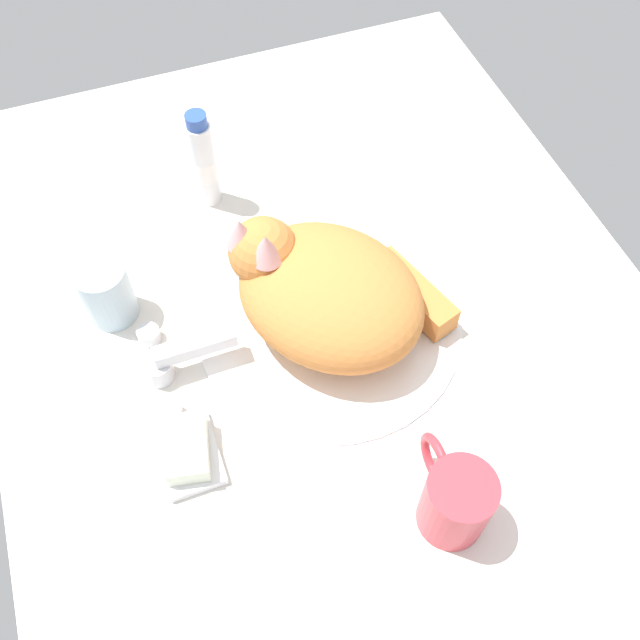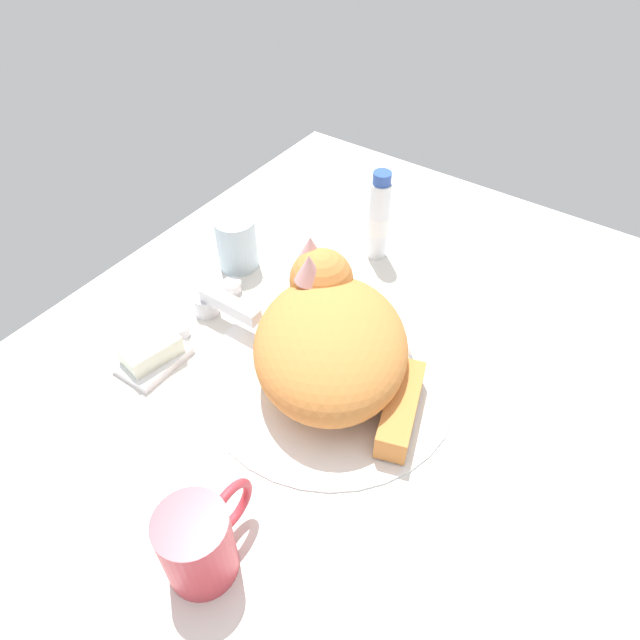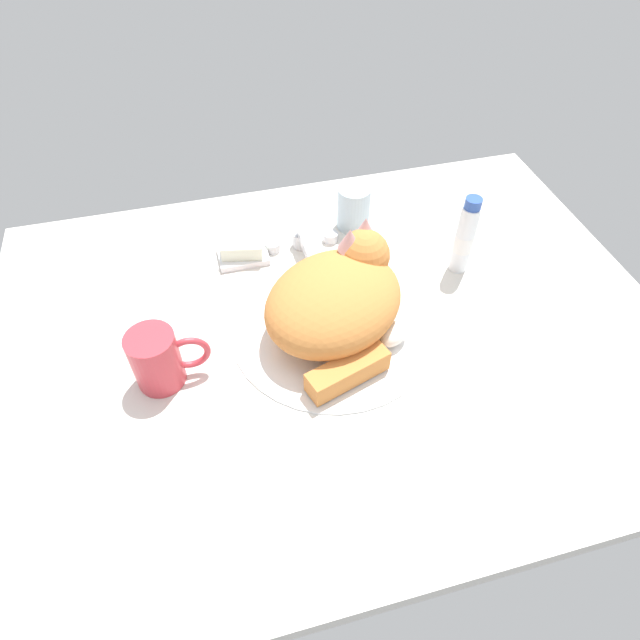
{
  "view_description": "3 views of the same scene",
  "coord_description": "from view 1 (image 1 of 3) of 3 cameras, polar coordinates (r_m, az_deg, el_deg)",
  "views": [
    {
      "loc": [
        -45.05,
        17.74,
        74.57
      ],
      "look_at": [
        -2.18,
        2.09,
        5.07
      ],
      "focal_mm": 39.76,
      "sensor_mm": 36.0,
      "label": 1
    },
    {
      "loc": [
        -39.87,
        -26.14,
        58.05
      ],
      "look_at": [
        2.07,
        3.04,
        7.21
      ],
      "focal_mm": 32.0,
      "sensor_mm": 36.0,
      "label": 2
    },
    {
      "loc": [
        -16.74,
        -55.74,
        66.05
      ],
      "look_at": [
        -2.44,
        -1.04,
        3.84
      ],
      "focal_mm": 30.31,
      "sensor_mm": 36.0,
      "label": 3
    }
  ],
  "objects": [
    {
      "name": "rinse_cup",
      "position": [
        0.9,
        -16.79,
        2.12
      ],
      "size": [
        6.24,
        6.24,
        8.51
      ],
      "color": "silver",
      "rests_on": "ground_plane"
    },
    {
      "name": "cat",
      "position": [
        0.84,
        0.32,
        2.52
      ],
      "size": [
        30.09,
        28.85,
        14.1
      ],
      "color": "#D17F3D",
      "rests_on": "sink_basin"
    },
    {
      "name": "coffee_mug",
      "position": [
        0.75,
        10.78,
        -14.04
      ],
      "size": [
        11.48,
        7.12,
        9.5
      ],
      "color": "#C63842",
      "rests_on": "ground_plane"
    },
    {
      "name": "soap_bar",
      "position": [
        0.8,
        -10.66,
        -10.08
      ],
      "size": [
        8.13,
        5.96,
        2.71
      ],
      "primitive_type": "cube",
      "rotation": [
        0.0,
        0.0,
        -0.2
      ],
      "color": "silver",
      "rests_on": "soap_dish"
    },
    {
      "name": "soap_dish",
      "position": [
        0.81,
        -10.45,
        -10.63
      ],
      "size": [
        9.0,
        6.4,
        1.2
      ],
      "primitive_type": "cube",
      "color": "white",
      "rests_on": "ground_plane"
    },
    {
      "name": "toothpaste_bottle",
      "position": [
        0.98,
        -9.33,
        12.44
      ],
      "size": [
        3.33,
        3.33,
        14.96
      ],
      "color": "white",
      "rests_on": "ground_plane"
    },
    {
      "name": "ground_plane",
      "position": [
        0.9,
        0.77,
        -0.82
      ],
      "size": [
        110.0,
        82.5,
        3.0
      ],
      "primitive_type": "cube",
      "color": "silver"
    },
    {
      "name": "sink_basin",
      "position": [
        0.89,
        0.78,
        -0.2
      ],
      "size": [
        33.12,
        33.12,
        0.62
      ],
      "primitive_type": "cylinder",
      "color": "white",
      "rests_on": "ground_plane"
    },
    {
      "name": "faucet",
      "position": [
        0.85,
        -11.84,
        -3.31
      ],
      "size": [
        13.93,
        11.56,
        5.04
      ],
      "color": "silver",
      "rests_on": "ground_plane"
    }
  ]
}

